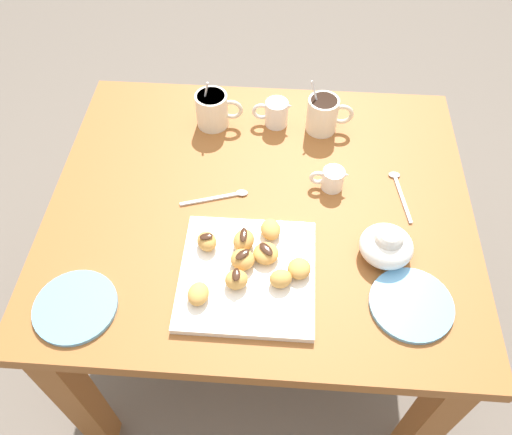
# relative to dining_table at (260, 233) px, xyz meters

# --- Properties ---
(ground_plane) EXTENTS (8.00, 8.00, 0.00)m
(ground_plane) POSITION_rel_dining_table_xyz_m (0.00, 0.00, -0.59)
(ground_plane) COLOR #665B51
(dining_table) EXTENTS (1.00, 0.85, 0.71)m
(dining_table) POSITION_rel_dining_table_xyz_m (0.00, 0.00, 0.00)
(dining_table) COLOR #935628
(dining_table) RESTS_ON ground_plane
(pastry_plate_square) EXTENTS (0.28, 0.28, 0.02)m
(pastry_plate_square) POSITION_rel_dining_table_xyz_m (-0.01, -0.21, 0.13)
(pastry_plate_square) COLOR white
(pastry_plate_square) RESTS_ON dining_table
(coffee_mug_cream_left) EXTENTS (0.12, 0.08, 0.14)m
(coffee_mug_cream_left) POSITION_rel_dining_table_xyz_m (-0.14, 0.27, 0.18)
(coffee_mug_cream_left) COLOR silver
(coffee_mug_cream_left) RESTS_ON dining_table
(coffee_mug_cream_right) EXTENTS (0.12, 0.08, 0.15)m
(coffee_mug_cream_right) POSITION_rel_dining_table_xyz_m (0.15, 0.27, 0.18)
(coffee_mug_cream_right) COLOR silver
(coffee_mug_cream_right) RESTS_ON dining_table
(cream_pitcher_white) EXTENTS (0.10, 0.06, 0.07)m
(cream_pitcher_white) POSITION_rel_dining_table_xyz_m (0.02, 0.28, 0.16)
(cream_pitcher_white) COLOR white
(cream_pitcher_white) RESTS_ON dining_table
(ice_cream_bowl) EXTENTS (0.12, 0.12, 0.09)m
(ice_cream_bowl) POSITION_rel_dining_table_xyz_m (0.28, -0.13, 0.16)
(ice_cream_bowl) COLOR white
(ice_cream_bowl) RESTS_ON dining_table
(chocolate_sauce_pitcher) EXTENTS (0.09, 0.05, 0.06)m
(chocolate_sauce_pitcher) POSITION_rel_dining_table_xyz_m (0.17, 0.06, 0.16)
(chocolate_sauce_pitcher) COLOR white
(chocolate_sauce_pitcher) RESTS_ON dining_table
(saucer_sky_left) EXTENTS (0.17, 0.17, 0.01)m
(saucer_sky_left) POSITION_rel_dining_table_xyz_m (-0.36, -0.31, 0.13)
(saucer_sky_left) COLOR #66A8DB
(saucer_sky_left) RESTS_ON dining_table
(saucer_sky_right) EXTENTS (0.17, 0.17, 0.01)m
(saucer_sky_right) POSITION_rel_dining_table_xyz_m (0.33, -0.25, 0.13)
(saucer_sky_right) COLOR #66A8DB
(saucer_sky_right) RESTS_ON dining_table
(loose_spoon_near_saucer) EXTENTS (0.16, 0.06, 0.01)m
(loose_spoon_near_saucer) POSITION_rel_dining_table_xyz_m (-0.09, 0.01, 0.13)
(loose_spoon_near_saucer) COLOR silver
(loose_spoon_near_saucer) RESTS_ON dining_table
(loose_spoon_by_plate) EXTENTS (0.04, 0.16, 0.01)m
(loose_spoon_by_plate) POSITION_rel_dining_table_xyz_m (0.33, 0.06, 0.13)
(loose_spoon_by_plate) COLOR silver
(loose_spoon_by_plate) RESTS_ON dining_table
(beignet_0) EXTENTS (0.05, 0.06, 0.03)m
(beignet_0) POSITION_rel_dining_table_xyz_m (-0.11, -0.27, 0.16)
(beignet_0) COLOR #D19347
(beignet_0) RESTS_ON pastry_plate_square
(beignet_1) EXTENTS (0.06, 0.06, 0.04)m
(beignet_1) POSITION_rel_dining_table_xyz_m (-0.03, -0.24, 0.16)
(beignet_1) COLOR #D19347
(beignet_1) RESTS_ON pastry_plate_square
(chocolate_drizzle_1) EXTENTS (0.02, 0.03, 0.00)m
(chocolate_drizzle_1) POSITION_rel_dining_table_xyz_m (-0.03, -0.24, 0.18)
(chocolate_drizzle_1) COLOR #381E11
(chocolate_drizzle_1) RESTS_ON beignet_1
(beignet_2) EXTENTS (0.06, 0.06, 0.03)m
(beignet_2) POSITION_rel_dining_table_xyz_m (-0.11, -0.14, 0.16)
(beignet_2) COLOR #D19347
(beignet_2) RESTS_ON pastry_plate_square
(chocolate_drizzle_2) EXTENTS (0.03, 0.02, 0.00)m
(chocolate_drizzle_2) POSITION_rel_dining_table_xyz_m (-0.11, -0.14, 0.18)
(chocolate_drizzle_2) COLOR #381E11
(chocolate_drizzle_2) RESTS_ON beignet_2
(beignet_3) EXTENTS (0.08, 0.08, 0.03)m
(beignet_3) POSITION_rel_dining_table_xyz_m (0.02, -0.17, 0.16)
(beignet_3) COLOR #D19347
(beignet_3) RESTS_ON pastry_plate_square
(chocolate_drizzle_3) EXTENTS (0.04, 0.04, 0.00)m
(chocolate_drizzle_3) POSITION_rel_dining_table_xyz_m (0.02, -0.17, 0.17)
(chocolate_drizzle_3) COLOR #381E11
(chocolate_drizzle_3) RESTS_ON beignet_3
(beignet_4) EXTENTS (0.07, 0.07, 0.04)m
(beignet_4) POSITION_rel_dining_table_xyz_m (-0.03, -0.19, 0.16)
(beignet_4) COLOR #D19347
(beignet_4) RESTS_ON pastry_plate_square
(chocolate_drizzle_4) EXTENTS (0.04, 0.04, 0.00)m
(chocolate_drizzle_4) POSITION_rel_dining_table_xyz_m (-0.03, -0.19, 0.18)
(chocolate_drizzle_4) COLOR #381E11
(chocolate_drizzle_4) RESTS_ON beignet_4
(beignet_5) EXTENTS (0.05, 0.06, 0.03)m
(beignet_5) POSITION_rel_dining_table_xyz_m (0.03, -0.10, 0.16)
(beignet_5) COLOR #D19347
(beignet_5) RESTS_ON pastry_plate_square
(beignet_6) EXTENTS (0.06, 0.06, 0.03)m
(beignet_6) POSITION_rel_dining_table_xyz_m (0.09, -0.20, 0.16)
(beignet_6) COLOR #D19347
(beignet_6) RESTS_ON pastry_plate_square
(beignet_7) EXTENTS (0.06, 0.05, 0.03)m
(beignet_7) POSITION_rel_dining_table_xyz_m (0.06, -0.23, 0.16)
(beignet_7) COLOR #D19347
(beignet_7) RESTS_ON pastry_plate_square
(beignet_8) EXTENTS (0.06, 0.06, 0.04)m
(beignet_8) POSITION_rel_dining_table_xyz_m (-0.03, -0.14, 0.16)
(beignet_8) COLOR #D19347
(beignet_8) RESTS_ON pastry_plate_square
(chocolate_drizzle_8) EXTENTS (0.02, 0.04, 0.00)m
(chocolate_drizzle_8) POSITION_rel_dining_table_xyz_m (-0.03, -0.14, 0.18)
(chocolate_drizzle_8) COLOR #381E11
(chocolate_drizzle_8) RESTS_ON beignet_8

